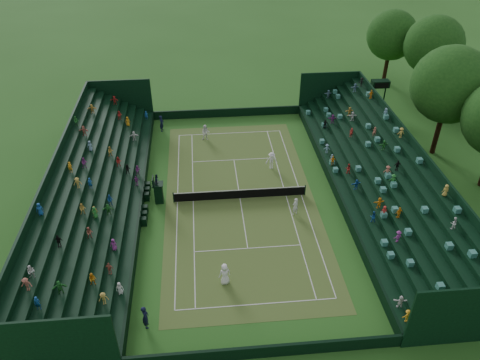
{
  "coord_description": "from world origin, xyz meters",
  "views": [
    {
      "loc": [
        -3.1,
        -32.76,
        24.83
      ],
      "look_at": [
        0.0,
        0.0,
        2.0
      ],
      "focal_mm": 35.0,
      "sensor_mm": 36.0,
      "label": 1
    }
  ],
  "objects": [
    {
      "name": "north_grandstand",
      "position": [
        12.66,
        0.0,
        1.55
      ],
      "size": [
        6.6,
        32.0,
        4.9
      ],
      "color": "black",
      "rests_on": "ground"
    },
    {
      "name": "player_near_west",
      "position": [
        -1.99,
        -9.75,
        0.88
      ],
      "size": [
        0.99,
        0.79,
        1.77
      ],
      "primitive_type": "imported",
      "rotation": [
        0.0,
        0.0,
        3.44
      ],
      "color": "white",
      "rests_on": "ground"
    },
    {
      "name": "line_judge_south",
      "position": [
        -7.24,
        -12.97,
        0.9
      ],
      "size": [
        0.53,
        0.71,
        1.79
      ],
      "primitive_type": "imported",
      "rotation": [
        0.0,
        0.0,
        1.73
      ],
      "color": "black",
      "rests_on": "ground"
    },
    {
      "name": "tennis_net",
      "position": [
        0.0,
        0.0,
        0.53
      ],
      "size": [
        11.67,
        0.1,
        1.06
      ],
      "color": "black",
      "rests_on": "ground"
    },
    {
      "name": "tree_row",
      "position": [
        22.46,
        8.55,
        6.69
      ],
      "size": [
        12.03,
        36.2,
        11.0
      ],
      "color": "black",
      "rests_on": "ground"
    },
    {
      "name": "umpire_chair",
      "position": [
        -7.05,
        0.21,
        1.23
      ],
      "size": [
        0.91,
        0.91,
        2.87
      ],
      "color": "black",
      "rests_on": "ground"
    },
    {
      "name": "courtside_chairs",
      "position": [
        -8.16,
        -0.33,
        0.4
      ],
      "size": [
        0.48,
        5.46,
        1.05
      ],
      "color": "black",
      "rests_on": "ground"
    },
    {
      "name": "player_far_west",
      "position": [
        -2.64,
        10.7,
        0.87
      ],
      "size": [
        0.92,
        0.75,
        1.74
      ],
      "primitive_type": "imported",
      "rotation": [
        0.0,
        0.0,
        -0.12
      ],
      "color": "white",
      "rests_on": "ground"
    },
    {
      "name": "perimeter_wall_west",
      "position": [
        -8.48,
        0.0,
        0.5
      ],
      "size": [
        0.2,
        31.77,
        1.0
      ],
      "primitive_type": "cube",
      "color": "black",
      "rests_on": "ground"
    },
    {
      "name": "court_surface",
      "position": [
        0.0,
        0.0,
        0.01
      ],
      "size": [
        12.97,
        26.77,
        0.01
      ],
      "primitive_type": "cube",
      "color": "#327326",
      "rests_on": "ground"
    },
    {
      "name": "perimeter_wall_east",
      "position": [
        8.48,
        0.0,
        0.5
      ],
      "size": [
        0.2,
        31.77,
        1.0
      ],
      "primitive_type": "cube",
      "color": "black",
      "rests_on": "ground"
    },
    {
      "name": "south_grandstand",
      "position": [
        -12.66,
        0.0,
        1.55
      ],
      "size": [
        6.6,
        32.0,
        4.9
      ],
      "color": "black",
      "rests_on": "ground"
    },
    {
      "name": "player_near_east",
      "position": [
        4.39,
        -2.58,
        0.82
      ],
      "size": [
        0.72,
        0.63,
        1.65
      ],
      "primitive_type": "imported",
      "rotation": [
        0.0,
        0.0,
        3.63
      ],
      "color": "silver",
      "rests_on": "ground"
    },
    {
      "name": "perimeter_wall_north",
      "position": [
        0.0,
        15.88,
        0.5
      ],
      "size": [
        17.17,
        0.2,
        1.0
      ],
      "primitive_type": "cube",
      "color": "black",
      "rests_on": "ground"
    },
    {
      "name": "player_far_east",
      "position": [
        3.47,
        4.6,
        0.87
      ],
      "size": [
        1.13,
        0.66,
        1.74
      ],
      "primitive_type": "imported",
      "rotation": [
        0.0,
        0.0,
        -0.01
      ],
      "color": "white",
      "rests_on": "ground"
    },
    {
      "name": "scoreboard_tower",
      "position": [
        17.75,
        16.0,
        3.14
      ],
      "size": [
        2.0,
        1.0,
        3.7
      ],
      "color": "black",
      "rests_on": "ground"
    },
    {
      "name": "perimeter_wall_south",
      "position": [
        0.0,
        -15.88,
        0.5
      ],
      "size": [
        17.17,
        0.2,
        1.0
      ],
      "primitive_type": "cube",
      "color": "black",
      "rests_on": "ground"
    },
    {
      "name": "line_judge_north",
      "position": [
        -7.33,
        13.15,
        0.91
      ],
      "size": [
        0.59,
        0.75,
        1.82
      ],
      "primitive_type": "imported",
      "rotation": [
        0.0,
        0.0,
        1.32
      ],
      "color": "black",
      "rests_on": "ground"
    },
    {
      "name": "ground",
      "position": [
        0.0,
        0.0,
        0.0
      ],
      "size": [
        160.0,
        160.0,
        0.0
      ],
      "primitive_type": "plane",
      "color": "#295E1D",
      "rests_on": "ground"
    }
  ]
}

